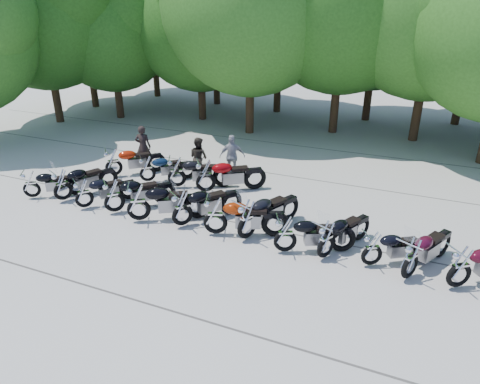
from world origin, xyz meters
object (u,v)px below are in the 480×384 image
at_px(motorcycle_3, 114,195).
at_px(motorcycle_5, 182,207).
at_px(motorcycle_6, 215,215).
at_px(motorcycle_17, 206,175).
at_px(motorcycle_1, 62,184).
at_px(motorcycle_4, 138,201).
at_px(motorcycle_10, 373,248).
at_px(motorcycle_7, 247,218).
at_px(motorcycle_8, 286,233).
at_px(motorcycle_15, 147,168).
at_px(rider_2, 232,156).
at_px(motorcycle_12, 461,266).
at_px(motorcycle_16, 177,171).
at_px(rider_0, 143,147).
at_px(motorcycle_9, 326,239).
at_px(motorcycle_11, 411,257).
at_px(motorcycle_14, 113,161).
at_px(rider_1, 199,157).
at_px(motorcycle_0, 31,183).

xyz_separation_m(motorcycle_3, motorcycle_5, (2.55, 0.05, 0.02)).
distance_m(motorcycle_6, motorcycle_17, 3.14).
height_order(motorcycle_1, motorcycle_4, motorcycle_4).
bearing_deg(motorcycle_10, motorcycle_7, 56.89).
xyz_separation_m(motorcycle_8, motorcycle_15, (-6.46, 2.83, -0.03)).
distance_m(motorcycle_5, motorcycle_7, 2.15).
bearing_deg(motorcycle_3, motorcycle_15, -37.43).
xyz_separation_m(motorcycle_17, rider_2, (0.22, 1.88, 0.14)).
distance_m(motorcycle_12, motorcycle_16, 9.89).
height_order(motorcycle_4, rider_0, rider_0).
bearing_deg(motorcycle_8, motorcycle_4, 63.72).
relative_size(motorcycle_3, motorcycle_7, 0.94).
height_order(motorcycle_1, motorcycle_9, motorcycle_1).
relative_size(motorcycle_8, motorcycle_11, 0.97).
bearing_deg(motorcycle_4, motorcycle_17, -50.25).
height_order(motorcycle_8, motorcycle_14, motorcycle_14).
xyz_separation_m(motorcycle_1, rider_2, (4.53, 4.45, 0.20)).
bearing_deg(motorcycle_6, motorcycle_10, -109.51).
xyz_separation_m(motorcycle_1, motorcycle_15, (1.75, 2.60, -0.06)).
bearing_deg(motorcycle_11, rider_1, 0.01).
distance_m(motorcycle_6, motorcycle_7, 0.97).
distance_m(motorcycle_4, motorcycle_5, 1.46).
bearing_deg(motorcycle_7, motorcycle_12, -157.13).
distance_m(motorcycle_8, motorcycle_17, 4.81).
bearing_deg(motorcycle_15, motorcycle_12, -143.60).
bearing_deg(motorcycle_12, rider_0, 33.64).
distance_m(motorcycle_10, motorcycle_16, 7.87).
height_order(motorcycle_9, motorcycle_11, motorcycle_11).
relative_size(motorcycle_8, motorcycle_9, 1.00).
distance_m(motorcycle_0, motorcycle_5, 6.02).
relative_size(motorcycle_10, motorcycle_17, 0.79).
xyz_separation_m(motorcycle_5, motorcycle_15, (-3.06, 2.61, -0.08)).
xyz_separation_m(motorcycle_9, motorcycle_17, (-5.01, 2.65, 0.09)).
relative_size(motorcycle_1, motorcycle_8, 1.04).
xyz_separation_m(motorcycle_3, motorcycle_14, (-2.08, 2.62, -0.00)).
bearing_deg(motorcycle_8, motorcycle_5, 59.64).
relative_size(motorcycle_10, motorcycle_14, 0.86).
bearing_deg(motorcycle_10, rider_1, 28.98).
bearing_deg(motorcycle_1, rider_1, -105.88).
relative_size(motorcycle_11, motorcycle_14, 0.98).
relative_size(rider_0, rider_1, 1.10).
bearing_deg(motorcycle_16, motorcycle_14, 63.35).
height_order(motorcycle_0, motorcycle_6, motorcycle_6).
bearing_deg(motorcycle_14, motorcycle_17, -133.91).
bearing_deg(motorcycle_8, rider_1, 23.21).
relative_size(motorcycle_4, motorcycle_16, 1.06).
height_order(motorcycle_6, motorcycle_9, motorcycle_6).
height_order(motorcycle_16, rider_0, rider_0).
height_order(motorcycle_10, motorcycle_14, motorcycle_14).
bearing_deg(motorcycle_10, motorcycle_16, 38.33).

